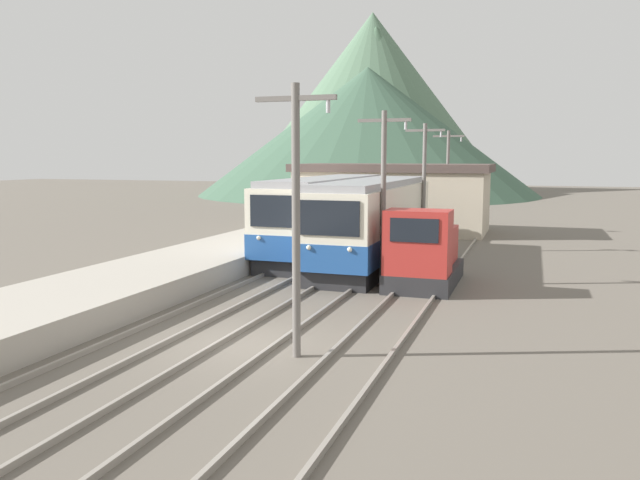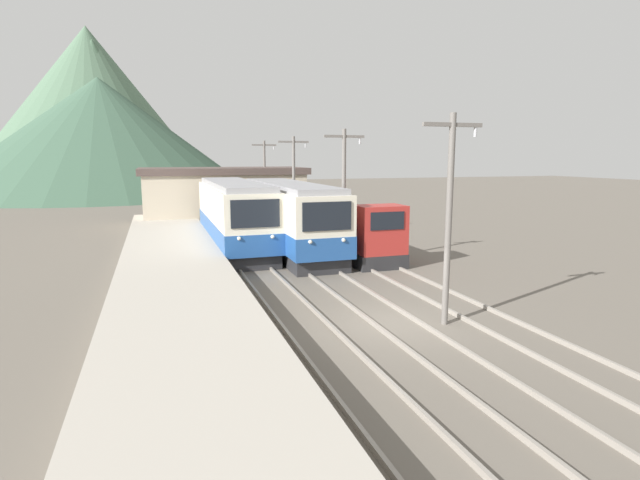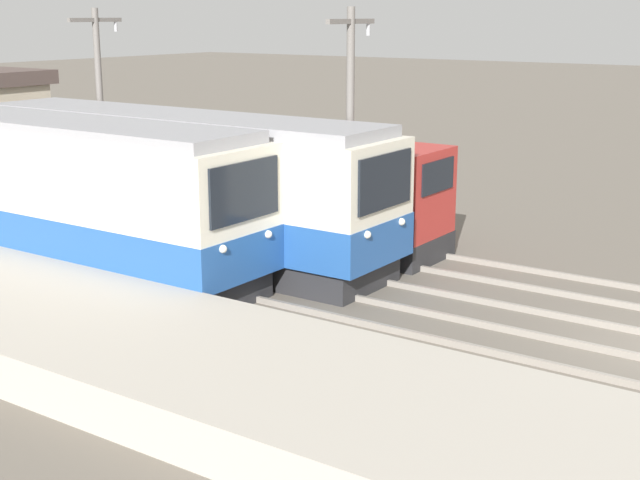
# 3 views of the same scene
# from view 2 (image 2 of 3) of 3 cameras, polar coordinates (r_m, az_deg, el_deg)

# --- Properties ---
(ground_plane) EXTENTS (200.00, 200.00, 0.00)m
(ground_plane) POSITION_cam_2_polar(r_m,az_deg,el_deg) (16.25, 7.78, -9.46)
(ground_plane) COLOR #665E54
(platform_left) EXTENTS (4.50, 54.00, 0.84)m
(platform_left) POSITION_cam_2_polar(r_m,az_deg,el_deg) (14.62, -15.18, -10.16)
(platform_left) COLOR #ADA599
(platform_left) RESTS_ON ground
(track_left) EXTENTS (1.54, 60.00, 0.14)m
(track_left) POSITION_cam_2_polar(r_m,az_deg,el_deg) (15.32, -1.14, -10.28)
(track_left) COLOR gray
(track_left) RESTS_ON ground
(track_center) EXTENTS (1.54, 60.00, 0.14)m
(track_center) POSITION_cam_2_polar(r_m,az_deg,el_deg) (16.32, 8.42, -9.14)
(track_center) COLOR gray
(track_center) RESTS_ON ground
(track_right) EXTENTS (1.54, 60.00, 0.14)m
(track_right) POSITION_cam_2_polar(r_m,az_deg,el_deg) (17.81, 17.17, -7.86)
(track_right) COLOR gray
(track_right) RESTS_ON ground
(commuter_train_left) EXTENTS (2.84, 12.88, 3.87)m
(commuter_train_left) POSITION_cam_2_polar(r_m,az_deg,el_deg) (29.06, -9.75, 2.50)
(commuter_train_left) COLOR #28282B
(commuter_train_left) RESTS_ON ground
(commuter_train_center) EXTENTS (2.84, 13.12, 3.84)m
(commuter_train_center) POSITION_cam_2_polar(r_m,az_deg,el_deg) (27.97, -3.54, 2.33)
(commuter_train_center) COLOR #28282B
(commuter_train_center) RESTS_ON ground
(shunting_locomotive) EXTENTS (2.40, 4.91, 3.00)m
(shunting_locomotive) POSITION_cam_2_polar(r_m,az_deg,el_deg) (25.16, 5.50, 0.19)
(shunting_locomotive) COLOR #28282B
(shunting_locomotive) RESTS_ON ground
(catenary_mast_near) EXTENTS (2.00, 0.20, 6.55)m
(catenary_mast_near) POSITION_cam_2_polar(r_m,az_deg,el_deg) (15.82, 14.56, 3.15)
(catenary_mast_near) COLOR slate
(catenary_mast_near) RESTS_ON ground
(catenary_mast_mid) EXTENTS (2.00, 0.20, 6.55)m
(catenary_mast_mid) POSITION_cam_2_polar(r_m,az_deg,el_deg) (23.90, 2.75, 5.48)
(catenary_mast_mid) COLOR slate
(catenary_mast_mid) RESTS_ON ground
(catenary_mast_far) EXTENTS (2.00, 0.20, 6.55)m
(catenary_mast_far) POSITION_cam_2_polar(r_m,az_deg,el_deg) (32.50, -3.00, 6.54)
(catenary_mast_far) COLOR slate
(catenary_mast_far) RESTS_ON ground
(catenary_mast_distant) EXTENTS (2.00, 0.20, 6.55)m
(catenary_mast_distant) POSITION_cam_2_polar(r_m,az_deg,el_deg) (41.30, -6.34, 7.12)
(catenary_mast_distant) COLOR slate
(catenary_mast_distant) RESTS_ON ground
(station_building) EXTENTS (12.60, 6.30, 4.42)m
(station_building) POSITION_cam_2_polar(r_m,az_deg,el_deg) (40.22, -10.97, 5.01)
(station_building) COLOR beige
(station_building) RESTS_ON ground
(mountain_backdrop) EXTENTS (43.93, 52.39, 25.64)m
(mountain_backdrop) POSITION_cam_2_polar(r_m,az_deg,el_deg) (86.69, -24.26, 12.46)
(mountain_backdrop) COLOR #3D5B47
(mountain_backdrop) RESTS_ON ground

